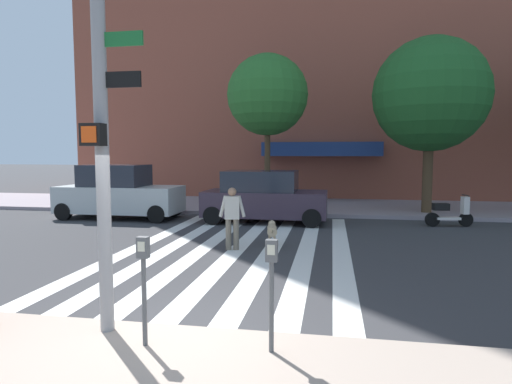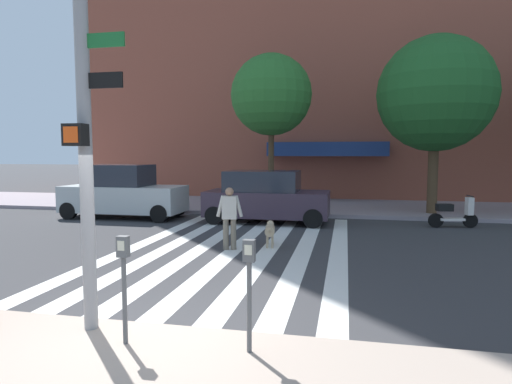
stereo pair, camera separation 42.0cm
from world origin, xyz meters
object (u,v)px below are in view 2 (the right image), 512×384
object	(u,v)px
parked_car_near_curb	(123,193)
parked_car_behind_first	(266,197)
traffic_light_pole	(81,75)
parked_scooter	(453,214)
parking_meter_second_along	(249,280)
street_tree_middle	(436,94)
pedestrian_dog_walker	(230,215)
dog_on_leash	(270,230)
street_tree_nearest	(271,95)
parking_meter_curbside	(124,274)

from	to	relation	value
parked_car_near_curb	parked_car_behind_first	distance (m)	5.73
traffic_light_pole	parked_scooter	world-z (taller)	traffic_light_pole
parking_meter_second_along	street_tree_middle	bearing A→B (deg)	71.41
parking_meter_second_along	parked_car_near_curb	world-z (taller)	parked_car_near_curb
parked_car_behind_first	parked_scooter	world-z (taller)	parked_car_behind_first
pedestrian_dog_walker	dog_on_leash	distance (m)	1.26
street_tree_nearest	street_tree_middle	bearing A→B (deg)	-0.03
street_tree_middle	street_tree_nearest	bearing A→B (deg)	179.97
parked_car_behind_first	street_tree_nearest	world-z (taller)	street_tree_nearest
parked_car_near_curb	parked_car_behind_first	size ratio (longest dim) A/B	1.06
parked_car_near_curb	dog_on_leash	world-z (taller)	parked_car_near_curb
traffic_light_pole	pedestrian_dog_walker	size ratio (longest dim) A/B	3.54
parked_scooter	dog_on_leash	xyz separation A→B (m)	(-5.61, -4.17, -0.03)
parked_car_near_curb	pedestrian_dog_walker	world-z (taller)	parked_car_near_curb
street_tree_middle	pedestrian_dog_walker	xyz separation A→B (m)	(-6.35, -7.43, -3.91)
street_tree_nearest	parking_meter_second_along	bearing A→B (deg)	-81.28
parking_meter_curbside	parking_meter_second_along	xyz separation A→B (m)	(1.56, 0.09, 0.00)
parking_meter_second_along	parked_car_behind_first	bearing A→B (deg)	99.43
parking_meter_second_along	parked_car_behind_first	distance (m)	10.71
traffic_light_pole	parking_meter_curbside	world-z (taller)	traffic_light_pole
parking_meter_second_along	street_tree_middle	xyz separation A→B (m)	(4.49, 13.34, 3.81)
parked_scooter	pedestrian_dog_walker	world-z (taller)	pedestrian_dog_walker
parking_meter_second_along	parked_car_near_curb	distance (m)	12.94
traffic_light_pole	parked_car_near_curb	distance (m)	11.89
traffic_light_pole	parked_car_behind_first	world-z (taller)	traffic_light_pole
traffic_light_pole	parked_car_behind_first	size ratio (longest dim) A/B	1.30
parking_meter_second_along	parked_car_behind_first	size ratio (longest dim) A/B	0.30
parking_meter_second_along	dog_on_leash	bearing A→B (deg)	97.82
parked_car_behind_first	parked_scooter	distance (m)	6.48
parked_scooter	street_tree_middle	bearing A→B (deg)	94.91
parking_meter_curbside	parked_car_near_curb	size ratio (longest dim) A/B	0.29
parking_meter_second_along	dog_on_leash	distance (m)	6.66
parking_meter_curbside	pedestrian_dog_walker	distance (m)	6.01
parking_meter_curbside	street_tree_nearest	xyz separation A→B (m)	(-0.48, 13.44, 3.95)
dog_on_leash	pedestrian_dog_walker	bearing A→B (deg)	-145.26
parking_meter_curbside	parked_car_behind_first	bearing A→B (deg)	91.02
parking_meter_curbside	parked_scooter	world-z (taller)	parking_meter_curbside
street_tree_middle	pedestrian_dog_walker	world-z (taller)	street_tree_middle
street_tree_nearest	parked_car_near_curb	bearing A→B (deg)	-152.92
parking_meter_second_along	parked_scooter	bearing A→B (deg)	66.34
dog_on_leash	parked_scooter	bearing A→B (deg)	36.63
traffic_light_pole	parking_meter_second_along	distance (m)	3.36
dog_on_leash	parking_meter_curbside	bearing A→B (deg)	-95.66
parking_meter_curbside	parked_scooter	size ratio (longest dim) A/B	0.83
traffic_light_pole	parking_meter_curbside	xyz separation A→B (m)	(0.69, -0.29, -2.49)
parking_meter_curbside	street_tree_middle	distance (m)	15.22
parking_meter_second_along	parked_car_near_curb	bearing A→B (deg)	125.32
traffic_light_pole	street_tree_nearest	distance (m)	13.23
parked_scooter	dog_on_leash	bearing A→B (deg)	-143.37
parking_meter_curbside	street_tree_nearest	size ratio (longest dim) A/B	0.21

